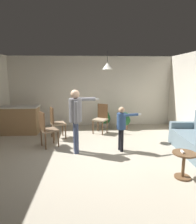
% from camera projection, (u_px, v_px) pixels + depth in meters
% --- Properties ---
extents(ground, '(7.68, 7.68, 0.00)m').
position_uv_depth(ground, '(95.00, 156.00, 4.84)').
color(ground, '#B2A893').
extents(wall_back, '(6.40, 0.10, 2.70)m').
position_uv_depth(wall_back, '(91.00, 91.00, 7.74)').
color(wall_back, silver).
rests_on(wall_back, ground).
extents(kitchen_counter, '(1.26, 0.66, 0.95)m').
position_uv_depth(kitchen_counter, '(20.00, 120.00, 6.68)').
color(kitchen_counter, '#99754C').
rests_on(kitchen_counter, ground).
extents(side_table_by_couch, '(0.44, 0.44, 0.52)m').
position_uv_depth(side_table_by_couch, '(184.00, 162.00, 3.77)').
color(side_table_by_couch, brown).
rests_on(side_table_by_couch, ground).
extents(person_adult, '(0.77, 0.55, 1.63)m').
position_uv_depth(person_adult, '(76.00, 114.00, 4.93)').
color(person_adult, '#384260').
rests_on(person_adult, ground).
extents(person_child, '(0.63, 0.33, 1.18)m').
position_uv_depth(person_child, '(122.00, 124.00, 5.08)').
color(person_child, black).
rests_on(person_child, ground).
extents(dining_chair_by_counter, '(0.57, 0.57, 1.00)m').
position_uv_depth(dining_chair_by_counter, '(47.00, 128.00, 5.38)').
color(dining_chair_by_counter, brown).
rests_on(dining_chair_by_counter, ground).
extents(dining_chair_near_wall, '(0.54, 0.54, 1.00)m').
position_uv_depth(dining_chair_near_wall, '(56.00, 122.00, 6.14)').
color(dining_chair_near_wall, brown).
rests_on(dining_chair_near_wall, ground).
extents(dining_chair_centre_back, '(0.58, 0.58, 1.00)m').
position_uv_depth(dining_chair_centre_back, '(101.00, 117.00, 6.76)').
color(dining_chair_centre_back, brown).
rests_on(dining_chair_centre_back, ground).
extents(potted_plant_corner, '(0.43, 0.43, 0.66)m').
position_uv_depth(potted_plant_corner, '(105.00, 118.00, 7.47)').
color(potted_plant_corner, '#B7B2AD').
rests_on(potted_plant_corner, ground).
extents(potted_plant_by_wall, '(0.42, 0.42, 0.64)m').
position_uv_depth(potted_plant_by_wall, '(125.00, 120.00, 7.24)').
color(potted_plant_by_wall, brown).
rests_on(potted_plant_by_wall, ground).
extents(spare_remote_on_table, '(0.05, 0.13, 0.04)m').
position_uv_depth(spare_remote_on_table, '(182.00, 152.00, 3.73)').
color(spare_remote_on_table, white).
rests_on(spare_remote_on_table, side_table_by_couch).
extents(ceiling_light_pendant, '(0.32, 0.32, 0.55)m').
position_uv_depth(ceiling_light_pendant, '(107.00, 66.00, 5.92)').
color(ceiling_light_pendant, silver).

